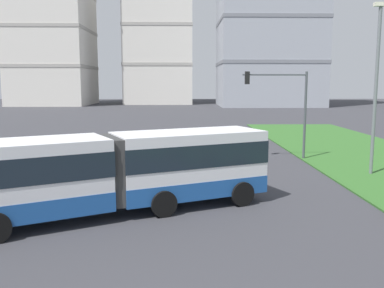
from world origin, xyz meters
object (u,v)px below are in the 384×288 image
traffic_light_far_right (284,99)px  streetlight_median (376,83)px  apartment_tower_west (51,13)px  apartment_tower_westcentre (159,30)px  articulated_bus (122,170)px  car_black_sedan (91,153)px

traffic_light_far_right → streetlight_median: streetlight_median is taller
apartment_tower_west → apartment_tower_westcentre: 25.24m
traffic_light_far_right → apartment_tower_westcentre: 82.73m
articulated_bus → apartment_tower_west: bearing=107.8°
streetlight_median → traffic_light_far_right: bearing=127.5°
apartment_tower_westcentre → articulated_bus: bearing=-88.0°
articulated_bus → apartment_tower_westcentre: size_ratio=0.33×
apartment_tower_westcentre → streetlight_median: bearing=-79.5°
articulated_bus → car_black_sedan: 10.12m
articulated_bus → apartment_tower_westcentre: apartment_tower_westcentre is taller
apartment_tower_west → apartment_tower_westcentre: (23.89, 7.64, -2.81)m
articulated_bus → car_black_sedan: bearing=108.3°
articulated_bus → traffic_light_far_right: bearing=52.0°
articulated_bus → streetlight_median: 14.51m
articulated_bus → apartment_tower_west: (-27.13, 84.35, 18.96)m
articulated_bus → streetlight_median: size_ratio=1.29×
articulated_bus → apartment_tower_westcentre: 93.45m
car_black_sedan → apartment_tower_westcentre: bearing=90.1°
traffic_light_far_right → articulated_bus: bearing=-128.0°
articulated_bus → streetlight_median: bearing=27.4°
traffic_light_far_right → apartment_tower_westcentre: size_ratio=0.16×
car_black_sedan → apartment_tower_westcentre: 84.16m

